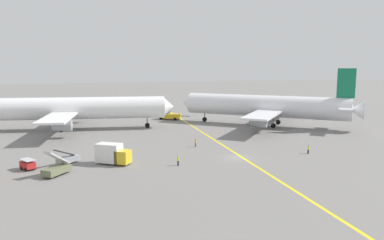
# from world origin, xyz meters

# --- Properties ---
(ground_plane) EXTENTS (600.00, 600.00, 0.00)m
(ground_plane) POSITION_xyz_m (0.00, 0.00, 0.00)
(ground_plane) COLOR slate
(taxiway_stripe) EXTENTS (9.29, 119.71, 0.01)m
(taxiway_stripe) POSITION_xyz_m (1.66, 10.00, 0.00)
(taxiway_stripe) COLOR yellow
(taxiway_stripe) RESTS_ON ground
(airliner_at_gate_left) EXTENTS (51.38, 42.21, 17.47)m
(airliner_at_gate_left) POSITION_xyz_m (-27.36, 40.68, 5.52)
(airliner_at_gate_left) COLOR white
(airliner_at_gate_left) RESTS_ON ground
(airliner_being_pushed) EXTENTS (41.38, 38.94, 15.93)m
(airliner_being_pushed) POSITION_xyz_m (23.24, 30.56, 5.35)
(airliner_being_pushed) COLOR silver
(airliner_being_pushed) RESTS_ON ground
(pushback_tug) EXTENTS (8.62, 7.09, 3.01)m
(pushback_tug) POSITION_xyz_m (0.80, 50.50, 1.29)
(pushback_tug) COLOR gold
(pushback_tug) RESTS_ON ground
(gse_catering_truck_tall) EXTENTS (6.15, 5.35, 3.50)m
(gse_catering_truck_tall) POSITION_xyz_m (-22.04, 2.66, 1.76)
(gse_catering_truck_tall) COLOR gold
(gse_catering_truck_tall) RESTS_ON ground
(gse_stair_truck_yellow) EXTENTS (4.44, 4.72, 4.06)m
(gse_stair_truck_yellow) POSITION_xyz_m (-31.01, -1.20, 1.03)
(gse_stair_truck_yellow) COLOR #666B4C
(gse_stair_truck_yellow) RESTS_ON ground
(gse_belt_loader_portside) EXTENTS (4.32, 4.40, 3.02)m
(gse_belt_loader_portside) POSITION_xyz_m (-29.30, 5.32, 0.83)
(gse_belt_loader_portside) COLOR gray
(gse_belt_loader_portside) RESTS_ON ground
(gse_baggage_cart_near_cluster) EXTENTS (2.79, 3.15, 1.71)m
(gse_baggage_cart_near_cluster) POSITION_xyz_m (-35.49, 3.49, 0.86)
(gse_baggage_cart_near_cluster) COLOR red
(gse_baggage_cart_near_cluster) RESTS_ON ground
(ground_crew_marshaller_foreground) EXTENTS (0.36, 0.50, 1.56)m
(ground_crew_marshaller_foreground) POSITION_xyz_m (14.17, -1.58, 0.81)
(ground_crew_marshaller_foreground) COLOR black
(ground_crew_marshaller_foreground) RESTS_ON ground
(ground_crew_ramp_agent_by_cones) EXTENTS (0.36, 0.36, 1.65)m
(ground_crew_ramp_agent_by_cones) POSITION_xyz_m (-11.76, -1.81, 0.86)
(ground_crew_ramp_agent_by_cones) COLOR black
(ground_crew_ramp_agent_by_cones) RESTS_ON ground
(ground_crew_wing_walker_right) EXTENTS (0.36, 0.50, 1.68)m
(ground_crew_wing_walker_right) POSITION_xyz_m (-4.23, 11.00, 0.87)
(ground_crew_wing_walker_right) COLOR #4C4C51
(ground_crew_wing_walker_right) RESTS_ON ground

